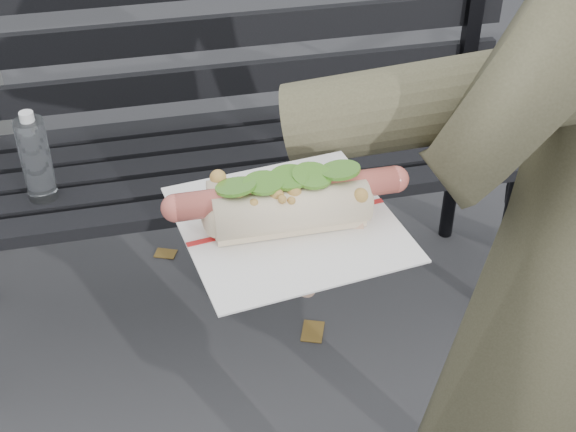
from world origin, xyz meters
name	(u,v)px	position (x,y,z in m)	size (l,w,h in m)	color
park_bench	(220,125)	(0.05, 1.03, 0.52)	(1.50, 0.44, 0.88)	black
held_hotdog	(470,119)	(0.17, 0.01, 1.09)	(0.64, 0.32, 0.20)	#4B4932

